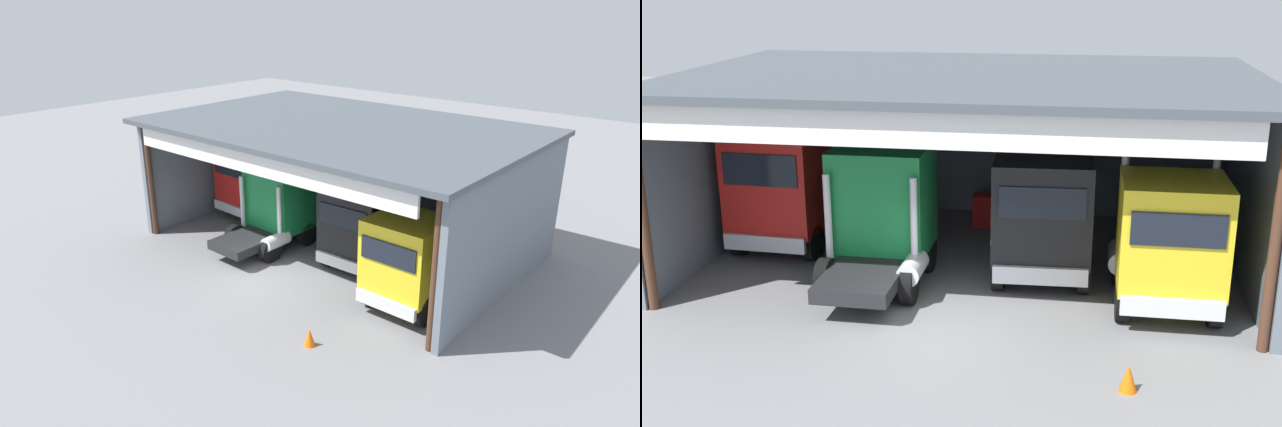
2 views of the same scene
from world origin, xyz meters
The scene contains 9 objects.
ground_plane centered at (0.00, 0.00, 0.00)m, with size 80.00×80.00×0.00m, color slate.
workshop_shed centered at (0.00, 5.61, 3.64)m, with size 15.06×10.03×5.23m.
truck_red_left_bay centered at (-5.40, 4.64, 1.89)m, with size 2.69×4.53×3.63m.
truck_green_center_bay centered at (-2.02, 2.91, 1.80)m, with size 2.60×4.57×3.47m.
truck_black_center_left_bay centered at (2.04, 3.38, 1.73)m, with size 2.71×4.46×3.33m.
truck_yellow_center_right_bay centered at (5.07, 2.00, 1.73)m, with size 2.53×4.69×3.57m.
oil_drum centered at (-2.33, 8.00, 0.43)m, with size 0.58×0.58×0.87m, color #B21E19.
tool_cart centered at (0.12, 7.81, 0.50)m, with size 0.90×0.60×1.00m, color red.
traffic_cone centered at (4.07, -2.00, 0.28)m, with size 0.36×0.36×0.56m, color orange.
Camera 1 is at (13.88, -13.09, 9.99)m, focal length 31.98 mm.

